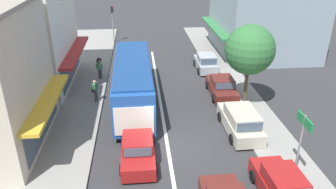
{
  "coord_description": "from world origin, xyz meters",
  "views": [
    {
      "loc": [
        -1.47,
        -15.75,
        10.74
      ],
      "look_at": [
        0.45,
        4.52,
        1.2
      ],
      "focal_mm": 35.0,
      "sensor_mm": 36.0,
      "label": 1
    }
  ],
  "objects_px": {
    "parked_sedan_kerb_third": "(222,87)",
    "directional_road_sign": "(302,133)",
    "parked_hatchback_kerb_front": "(281,185)",
    "traffic_light_downstreet": "(112,18)",
    "pedestrian_browsing_midblock": "(100,68)",
    "street_tree_right": "(250,50)",
    "parked_wagon_kerb_second": "(240,121)",
    "pedestrian_far_walker": "(95,89)",
    "sedan_adjacent_lane_lead": "(138,149)",
    "city_bus": "(133,79)",
    "pedestrian_with_handbag_near": "(99,64)",
    "parked_hatchback_kerb_rear": "(206,63)"
  },
  "relations": [
    {
      "from": "parked_sedan_kerb_third",
      "to": "directional_road_sign",
      "type": "height_order",
      "value": "directional_road_sign"
    },
    {
      "from": "parked_hatchback_kerb_front",
      "to": "traffic_light_downstreet",
      "type": "height_order",
      "value": "traffic_light_downstreet"
    },
    {
      "from": "traffic_light_downstreet",
      "to": "pedestrian_browsing_midblock",
      "type": "relative_size",
      "value": 2.58
    },
    {
      "from": "street_tree_right",
      "to": "pedestrian_browsing_midblock",
      "type": "bearing_deg",
      "value": 152.0
    },
    {
      "from": "parked_wagon_kerb_second",
      "to": "pedestrian_browsing_midblock",
      "type": "distance_m",
      "value": 13.2
    },
    {
      "from": "directional_road_sign",
      "to": "pedestrian_far_walker",
      "type": "height_order",
      "value": "directional_road_sign"
    },
    {
      "from": "sedan_adjacent_lane_lead",
      "to": "street_tree_right",
      "type": "height_order",
      "value": "street_tree_right"
    },
    {
      "from": "city_bus",
      "to": "parked_wagon_kerb_second",
      "type": "bearing_deg",
      "value": -35.18
    },
    {
      "from": "parked_hatchback_kerb_front",
      "to": "pedestrian_browsing_midblock",
      "type": "height_order",
      "value": "pedestrian_browsing_midblock"
    },
    {
      "from": "pedestrian_with_handbag_near",
      "to": "parked_sedan_kerb_third",
      "type": "bearing_deg",
      "value": -27.35
    },
    {
      "from": "parked_hatchback_kerb_rear",
      "to": "pedestrian_with_handbag_near",
      "type": "distance_m",
      "value": 9.57
    },
    {
      "from": "parked_wagon_kerb_second",
      "to": "pedestrian_far_walker",
      "type": "relative_size",
      "value": 2.78
    },
    {
      "from": "parked_hatchback_kerb_front",
      "to": "sedan_adjacent_lane_lead",
      "type": "bearing_deg",
      "value": 151.41
    },
    {
      "from": "sedan_adjacent_lane_lead",
      "to": "pedestrian_far_walker",
      "type": "relative_size",
      "value": 2.58
    },
    {
      "from": "parked_hatchback_kerb_front",
      "to": "pedestrian_far_walker",
      "type": "bearing_deg",
      "value": 131.23
    },
    {
      "from": "parked_hatchback_kerb_front",
      "to": "parked_sedan_kerb_third",
      "type": "distance_m",
      "value": 11.2
    },
    {
      "from": "parked_hatchback_kerb_rear",
      "to": "pedestrian_browsing_midblock",
      "type": "height_order",
      "value": "pedestrian_browsing_midblock"
    },
    {
      "from": "parked_hatchback_kerb_rear",
      "to": "directional_road_sign",
      "type": "bearing_deg",
      "value": -85.05
    },
    {
      "from": "sedan_adjacent_lane_lead",
      "to": "pedestrian_browsing_midblock",
      "type": "xyz_separation_m",
      "value": [
        -3.07,
        11.6,
        0.4
      ]
    },
    {
      "from": "street_tree_right",
      "to": "pedestrian_far_walker",
      "type": "relative_size",
      "value": 3.59
    },
    {
      "from": "directional_road_sign",
      "to": "parked_hatchback_kerb_front",
      "type": "bearing_deg",
      "value": -135.89
    },
    {
      "from": "parked_wagon_kerb_second",
      "to": "city_bus",
      "type": "bearing_deg",
      "value": 144.82
    },
    {
      "from": "city_bus",
      "to": "pedestrian_browsing_midblock",
      "type": "relative_size",
      "value": 6.67
    },
    {
      "from": "parked_hatchback_kerb_front",
      "to": "directional_road_sign",
      "type": "xyz_separation_m",
      "value": [
        1.25,
        1.21,
        1.97
      ]
    },
    {
      "from": "city_bus",
      "to": "pedestrian_far_walker",
      "type": "xyz_separation_m",
      "value": [
        -2.77,
        0.33,
        -0.81
      ]
    },
    {
      "from": "sedan_adjacent_lane_lead",
      "to": "street_tree_right",
      "type": "xyz_separation_m",
      "value": [
        7.69,
        5.88,
        3.48
      ]
    },
    {
      "from": "sedan_adjacent_lane_lead",
      "to": "traffic_light_downstreet",
      "type": "height_order",
      "value": "traffic_light_downstreet"
    },
    {
      "from": "parked_hatchback_kerb_rear",
      "to": "pedestrian_far_walker",
      "type": "xyz_separation_m",
      "value": [
        -9.33,
        -5.89,
        0.36
      ]
    },
    {
      "from": "parked_sedan_kerb_third",
      "to": "directional_road_sign",
      "type": "distance_m",
      "value": 10.26
    },
    {
      "from": "parked_hatchback_kerb_front",
      "to": "parked_sedan_kerb_third",
      "type": "bearing_deg",
      "value": 89.83
    },
    {
      "from": "parked_wagon_kerb_second",
      "to": "parked_sedan_kerb_third",
      "type": "relative_size",
      "value": 1.07
    },
    {
      "from": "parked_hatchback_kerb_rear",
      "to": "parked_sedan_kerb_third",
      "type": "bearing_deg",
      "value": -88.7
    },
    {
      "from": "traffic_light_downstreet",
      "to": "parked_wagon_kerb_second",
      "type": "bearing_deg",
      "value": -66.86
    },
    {
      "from": "city_bus",
      "to": "street_tree_right",
      "type": "distance_m",
      "value": 8.29
    },
    {
      "from": "parked_hatchback_kerb_rear",
      "to": "traffic_light_downstreet",
      "type": "relative_size",
      "value": 0.88
    },
    {
      "from": "parked_hatchback_kerb_front",
      "to": "directional_road_sign",
      "type": "bearing_deg",
      "value": 44.11
    },
    {
      "from": "pedestrian_browsing_midblock",
      "to": "pedestrian_with_handbag_near",
      "type": "bearing_deg",
      "value": 97.24
    },
    {
      "from": "sedan_adjacent_lane_lead",
      "to": "parked_wagon_kerb_second",
      "type": "bearing_deg",
      "value": 20.16
    },
    {
      "from": "street_tree_right",
      "to": "parked_hatchback_kerb_front",
      "type": "bearing_deg",
      "value": -97.65
    },
    {
      "from": "directional_road_sign",
      "to": "pedestrian_with_handbag_near",
      "type": "xyz_separation_m",
      "value": [
        -10.89,
        15.0,
        -1.61
      ]
    },
    {
      "from": "sedan_adjacent_lane_lead",
      "to": "pedestrian_far_walker",
      "type": "height_order",
      "value": "pedestrian_far_walker"
    },
    {
      "from": "parked_sedan_kerb_third",
      "to": "pedestrian_browsing_midblock",
      "type": "bearing_deg",
      "value": 157.7
    },
    {
      "from": "directional_road_sign",
      "to": "sedan_adjacent_lane_lead",
      "type": "bearing_deg",
      "value": 163.34
    },
    {
      "from": "pedestrian_browsing_midblock",
      "to": "parked_wagon_kerb_second",
      "type": "bearing_deg",
      "value": -44.74
    },
    {
      "from": "pedestrian_with_handbag_near",
      "to": "pedestrian_far_walker",
      "type": "height_order",
      "value": "same"
    },
    {
      "from": "city_bus",
      "to": "pedestrian_browsing_midblock",
      "type": "height_order",
      "value": "city_bus"
    },
    {
      "from": "parked_hatchback_kerb_rear",
      "to": "pedestrian_browsing_midblock",
      "type": "distance_m",
      "value": 9.54
    },
    {
      "from": "pedestrian_far_walker",
      "to": "parked_hatchback_kerb_front",
      "type": "bearing_deg",
      "value": -48.77
    },
    {
      "from": "parked_hatchback_kerb_rear",
      "to": "street_tree_right",
      "type": "relative_size",
      "value": 0.63
    },
    {
      "from": "pedestrian_far_walker",
      "to": "pedestrian_browsing_midblock",
      "type": "bearing_deg",
      "value": 91.12
    }
  ]
}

